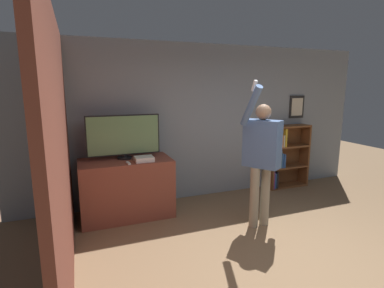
# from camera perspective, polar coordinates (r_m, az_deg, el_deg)

# --- Properties ---
(ground_plane) EXTENTS (14.00, 14.00, 0.00)m
(ground_plane) POSITION_cam_1_polar(r_m,az_deg,el_deg) (3.63, 20.89, -22.85)
(ground_plane) COLOR #846647
(wall_back) EXTENTS (6.52, 0.09, 2.70)m
(wall_back) POSITION_cam_1_polar(r_m,az_deg,el_deg) (5.36, 2.43, 4.20)
(wall_back) COLOR gray
(wall_back) RESTS_ON ground_plane
(wall_side_brick) EXTENTS (0.06, 4.27, 2.70)m
(wall_side_brick) POSITION_cam_1_polar(r_m,az_deg,el_deg) (3.57, -23.49, -0.11)
(wall_side_brick) COLOR brown
(wall_side_brick) RESTS_ON ground_plane
(tv_ledge) EXTENTS (1.36, 0.69, 0.89)m
(tv_ledge) POSITION_cam_1_polar(r_m,az_deg,el_deg) (4.74, -12.34, -8.21)
(tv_ledge) COLOR brown
(tv_ledge) RESTS_ON ground_plane
(television) EXTENTS (1.09, 0.22, 0.67)m
(television) POSITION_cam_1_polar(r_m,az_deg,el_deg) (4.61, -12.88, 1.45)
(television) COLOR black
(television) RESTS_ON tv_ledge
(game_console) EXTENTS (0.27, 0.22, 0.07)m
(game_console) POSITION_cam_1_polar(r_m,az_deg,el_deg) (4.46, -9.12, -2.82)
(game_console) COLOR white
(game_console) RESTS_ON tv_ledge
(remote_loose) EXTENTS (0.05, 0.14, 0.02)m
(remote_loose) POSITION_cam_1_polar(r_m,az_deg,el_deg) (4.36, -12.04, -3.58)
(remote_loose) COLOR white
(remote_loose) RESTS_ON tv_ledge
(bookshelf) EXTENTS (0.86, 0.28, 1.23)m
(bookshelf) POSITION_cam_1_polar(r_m,az_deg,el_deg) (6.17, 17.09, -2.22)
(bookshelf) COLOR brown
(bookshelf) RESTS_ON ground_plane
(person) EXTENTS (0.64, 0.60, 2.06)m
(person) POSITION_cam_1_polar(r_m,az_deg,el_deg) (4.24, 13.16, -1.70)
(person) COLOR gray
(person) RESTS_ON ground_plane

